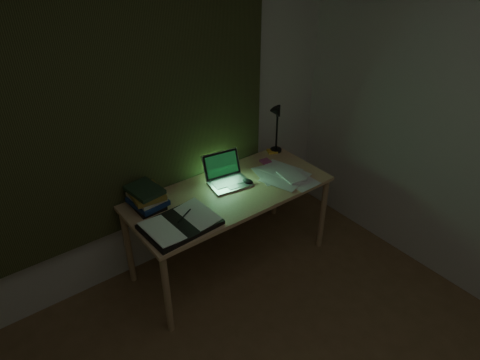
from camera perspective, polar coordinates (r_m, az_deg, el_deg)
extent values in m
cube|color=beige|center=(2.83, -15.90, 8.15)|extent=(3.50, 0.00, 2.50)
cube|color=#2E3118|center=(2.73, -16.18, 11.73)|extent=(2.20, 0.06, 2.00)
ellipsoid|color=black|center=(3.11, 1.03, -0.18)|extent=(0.08, 0.10, 0.03)
cube|color=yellow|center=(3.53, 4.32, 3.85)|extent=(0.10, 0.10, 0.02)
cube|color=#C44C87|center=(3.38, 3.42, 2.51)|extent=(0.08, 0.08, 0.02)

